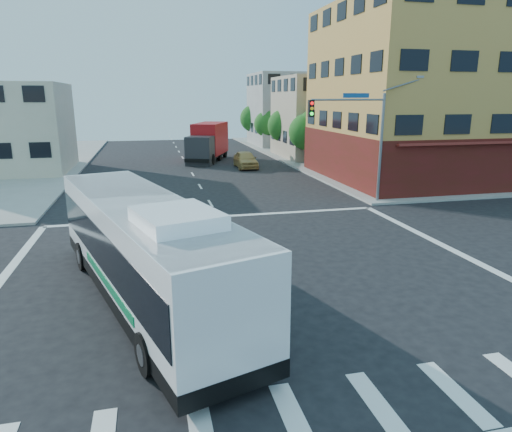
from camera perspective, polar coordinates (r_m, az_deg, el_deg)
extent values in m
plane|color=black|center=(17.79, -0.09, -7.68)|extent=(120.00, 120.00, 0.00)
cube|color=gray|center=(64.41, 24.09, 7.44)|extent=(50.00, 50.00, 0.15)
cube|color=#BE8F44|center=(41.90, 21.99, 13.96)|extent=(18.00, 15.00, 14.00)
cube|color=#5D1515|center=(42.17, 21.34, 7.18)|extent=(18.09, 15.08, 4.00)
cube|color=maroon|center=(36.41, 27.86, 8.00)|extent=(16.00, 1.60, 0.51)
cube|color=tan|center=(54.20, 9.52, 12.07)|extent=(12.00, 10.00, 9.00)
cube|color=#A9A9A3|center=(67.32, 4.88, 13.11)|extent=(12.00, 10.00, 10.00)
cylinder|color=slate|center=(30.68, 15.31, 8.04)|extent=(0.18, 0.18, 7.00)
cylinder|color=slate|center=(29.17, 11.51, 14.06)|extent=(5.01, 0.62, 0.12)
cube|color=black|center=(28.01, 6.89, 13.20)|extent=(0.32, 0.30, 1.00)
sphere|color=#FF0C0C|center=(27.84, 7.03, 13.81)|extent=(0.20, 0.20, 0.20)
sphere|color=yellow|center=(27.85, 7.01, 13.19)|extent=(0.20, 0.20, 0.20)
sphere|color=#19FF33|center=(27.86, 6.99, 12.57)|extent=(0.20, 0.20, 0.20)
cube|color=#144A8B|center=(29.43, 12.41, 14.50)|extent=(1.80, 0.22, 0.28)
cube|color=gray|center=(32.01, 19.76, 16.05)|extent=(0.50, 0.22, 0.14)
cylinder|color=#392114|center=(47.05, 6.25, 7.49)|extent=(0.28, 0.28, 1.92)
sphere|color=#1B5618|center=(46.81, 6.33, 10.41)|extent=(3.60, 3.60, 3.60)
sphere|color=#1B5618|center=(46.61, 6.96, 11.48)|extent=(2.52, 2.52, 2.52)
cylinder|color=#392114|center=(54.60, 3.45, 8.57)|extent=(0.28, 0.28, 1.99)
sphere|color=#1B5618|center=(54.39, 3.49, 11.21)|extent=(3.80, 3.80, 3.80)
sphere|color=#1B5618|center=(54.17, 4.02, 12.19)|extent=(2.66, 2.66, 2.66)
cylinder|color=#392114|center=(62.28, 1.33, 9.30)|extent=(0.28, 0.28, 1.89)
sphere|color=#1B5618|center=(62.10, 1.34, 11.41)|extent=(3.40, 3.40, 3.40)
sphere|color=#1B5618|center=(61.87, 1.78, 12.19)|extent=(2.38, 2.38, 2.38)
cylinder|color=#392114|center=(70.02, -0.33, 9.95)|extent=(0.28, 0.28, 2.03)
sphere|color=#1B5618|center=(69.85, -0.34, 12.09)|extent=(4.00, 4.00, 4.00)
sphere|color=#1B5618|center=(69.61, 0.05, 12.90)|extent=(2.80, 2.80, 2.80)
cube|color=black|center=(16.09, -13.57, -8.30)|extent=(6.58, 13.35, 0.49)
cube|color=white|center=(15.63, -13.86, -3.78)|extent=(6.56, 13.32, 3.11)
cube|color=black|center=(15.57, -13.90, -3.11)|extent=(6.50, 12.96, 1.36)
cube|color=black|center=(21.69, -18.91, 1.22)|extent=(2.46, 0.83, 1.47)
cube|color=#E5590C|center=(21.51, -19.17, 4.06)|extent=(2.01, 0.67, 0.31)
cube|color=white|center=(15.24, -14.20, 1.54)|extent=(6.43, 13.05, 0.13)
cube|color=white|center=(12.15, -9.82, -0.24)|extent=(2.57, 2.87, 0.39)
cube|color=#097D44|center=(15.09, -18.20, -7.98)|extent=(1.81, 5.73, 0.31)
cube|color=#097D44|center=(15.84, -8.22, -6.28)|extent=(1.81, 5.73, 0.31)
cylinder|color=black|center=(19.69, -20.86, -4.69)|extent=(0.65, 1.18, 1.13)
cylinder|color=#99999E|center=(19.67, -21.30, -4.75)|extent=(0.21, 0.55, 0.57)
cylinder|color=black|center=(20.22, -13.59, -3.61)|extent=(0.65, 1.18, 1.13)
cylinder|color=#99999E|center=(20.26, -13.18, -3.55)|extent=(0.21, 0.55, 0.57)
cylinder|color=black|center=(12.18, -13.51, -16.38)|extent=(0.65, 1.18, 1.13)
cylinder|color=#99999E|center=(12.14, -14.23, -16.52)|extent=(0.21, 0.55, 0.57)
cylinder|color=black|center=(13.03, -2.20, -13.76)|extent=(0.65, 1.18, 1.13)
cylinder|color=#99999E|center=(13.09, -1.60, -13.60)|extent=(0.21, 0.55, 0.57)
cube|color=#27282B|center=(47.28, -6.99, 8.10)|extent=(3.30, 3.24, 2.90)
cube|color=black|center=(46.22, -7.36, 8.50)|extent=(2.21, 0.96, 1.12)
cube|color=#AE1115|center=(51.27, -5.74, 9.64)|extent=(4.82, 6.80, 3.35)
cube|color=black|center=(50.16, -6.07, 7.54)|extent=(5.61, 9.20, 0.33)
cylinder|color=black|center=(47.93, -8.25, 7.07)|extent=(0.71, 1.15, 1.12)
cylinder|color=black|center=(47.30, -5.51, 7.05)|extent=(0.71, 1.15, 1.12)
cylinder|color=black|center=(51.01, -7.19, 7.56)|extent=(0.71, 1.15, 1.12)
cylinder|color=black|center=(50.42, -4.60, 7.54)|extent=(0.71, 1.15, 1.12)
cylinder|color=black|center=(53.68, -6.38, 7.93)|extent=(0.71, 1.15, 1.12)
cylinder|color=black|center=(53.12, -3.91, 7.92)|extent=(0.71, 1.15, 1.12)
imported|color=tan|center=(45.13, -1.32, 7.08)|extent=(2.01, 4.82, 1.63)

